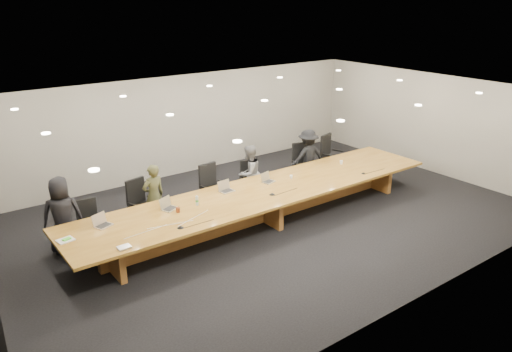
{
  "coord_description": "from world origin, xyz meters",
  "views": [
    {
      "loc": [
        -6.28,
        -8.2,
        4.86
      ],
      "look_at": [
        0.0,
        0.3,
        1.0
      ],
      "focal_mm": 35.0,
      "sensor_mm": 36.0,
      "label": 1
    }
  ],
  "objects_px": {
    "person_c": "(249,174)",
    "laptop_a": "(103,220)",
    "paper_cup_far": "(341,162)",
    "person_b": "(154,196)",
    "paper_cup_near": "(291,177)",
    "mic_right": "(364,173)",
    "conference_table": "(264,200)",
    "chair_far_right": "(333,156)",
    "chair_mid_left": "(214,188)",
    "chair_mid_right": "(251,181)",
    "mic_left": "(180,227)",
    "chair_left": "(143,204)",
    "person_a": "(62,215)",
    "person_d": "(308,157)",
    "mic_center": "(272,194)",
    "laptop_d": "(269,178)",
    "av_box": "(124,247)",
    "laptop_c": "(227,186)",
    "water_bottle": "(197,201)",
    "chair_far_left": "(90,224)",
    "amber_mug": "(178,210)",
    "laptop_b": "(170,204)",
    "chair_right": "(304,164)"
  },
  "relations": [
    {
      "from": "chair_mid_left",
      "to": "chair_mid_right",
      "type": "bearing_deg",
      "value": -5.05
    },
    {
      "from": "chair_mid_left",
      "to": "paper_cup_near",
      "type": "height_order",
      "value": "chair_mid_left"
    },
    {
      "from": "laptop_c",
      "to": "mic_right",
      "type": "relative_size",
      "value": 2.87
    },
    {
      "from": "mic_left",
      "to": "mic_center",
      "type": "relative_size",
      "value": 1.0
    },
    {
      "from": "paper_cup_far",
      "to": "av_box",
      "type": "height_order",
      "value": "paper_cup_far"
    },
    {
      "from": "laptop_c",
      "to": "water_bottle",
      "type": "height_order",
      "value": "laptop_c"
    },
    {
      "from": "person_d",
      "to": "laptop_b",
      "type": "height_order",
      "value": "person_d"
    },
    {
      "from": "chair_left",
      "to": "chair_mid_right",
      "type": "bearing_deg",
      "value": -16.17
    },
    {
      "from": "laptop_c",
      "to": "paper_cup_far",
      "type": "distance_m",
      "value": 3.42
    },
    {
      "from": "paper_cup_near",
      "to": "chair_far_right",
      "type": "bearing_deg",
      "value": 22.96
    },
    {
      "from": "person_a",
      "to": "laptop_a",
      "type": "relative_size",
      "value": 5.06
    },
    {
      "from": "person_d",
      "to": "mic_left",
      "type": "height_order",
      "value": "person_d"
    },
    {
      "from": "chair_right",
      "to": "paper_cup_far",
      "type": "distance_m",
      "value": 1.09
    },
    {
      "from": "laptop_c",
      "to": "person_b",
      "type": "bearing_deg",
      "value": 145.03
    },
    {
      "from": "laptop_d",
      "to": "water_bottle",
      "type": "xyz_separation_m",
      "value": [
        -2.02,
        -0.18,
        -0.02
      ]
    },
    {
      "from": "person_c",
      "to": "laptop_a",
      "type": "xyz_separation_m",
      "value": [
        -3.98,
        -0.83,
        0.16
      ]
    },
    {
      "from": "chair_left",
      "to": "person_a",
      "type": "xyz_separation_m",
      "value": [
        -1.71,
        -0.06,
        0.22
      ]
    },
    {
      "from": "person_b",
      "to": "water_bottle",
      "type": "bearing_deg",
      "value": 108.3
    },
    {
      "from": "chair_mid_left",
      "to": "paper_cup_near",
      "type": "relative_size",
      "value": 14.11
    },
    {
      "from": "conference_table",
      "to": "chair_far_left",
      "type": "distance_m",
      "value": 3.74
    },
    {
      "from": "conference_table",
      "to": "person_b",
      "type": "xyz_separation_m",
      "value": [
        -2.09,
        1.23,
        0.2
      ]
    },
    {
      "from": "paper_cup_far",
      "to": "person_b",
      "type": "bearing_deg",
      "value": 168.65
    },
    {
      "from": "chair_mid_right",
      "to": "laptop_c",
      "type": "xyz_separation_m",
      "value": [
        -1.21,
        -0.78,
        0.37
      ]
    },
    {
      "from": "chair_mid_left",
      "to": "chair_right",
      "type": "height_order",
      "value": "chair_mid_left"
    },
    {
      "from": "mic_left",
      "to": "mic_right",
      "type": "height_order",
      "value": "mic_left"
    },
    {
      "from": "person_c",
      "to": "mic_center",
      "type": "relative_size",
      "value": 11.04
    },
    {
      "from": "av_box",
      "to": "laptop_c",
      "type": "bearing_deg",
      "value": 21.06
    },
    {
      "from": "laptop_b",
      "to": "chair_far_left",
      "type": "bearing_deg",
      "value": 124.42
    },
    {
      "from": "chair_mid_right",
      "to": "chair_far_left",
      "type": "bearing_deg",
      "value": -160.08
    },
    {
      "from": "conference_table",
      "to": "laptop_a",
      "type": "distance_m",
      "value": 3.58
    },
    {
      "from": "paper_cup_near",
      "to": "mic_right",
      "type": "relative_size",
      "value": 0.76
    },
    {
      "from": "paper_cup_near",
      "to": "av_box",
      "type": "height_order",
      "value": "paper_cup_near"
    },
    {
      "from": "laptop_a",
      "to": "laptop_c",
      "type": "xyz_separation_m",
      "value": [
        2.84,
        0.09,
        -0.0
      ]
    },
    {
      "from": "chair_far_right",
      "to": "chair_right",
      "type": "bearing_deg",
      "value": 162.59
    },
    {
      "from": "chair_mid_right",
      "to": "conference_table",
      "type": "bearing_deg",
      "value": -93.4
    },
    {
      "from": "person_d",
      "to": "mic_center",
      "type": "relative_size",
      "value": 11.61
    },
    {
      "from": "person_c",
      "to": "mic_left",
      "type": "height_order",
      "value": "person_c"
    },
    {
      "from": "laptop_d",
      "to": "amber_mug",
      "type": "xyz_separation_m",
      "value": [
        -2.51,
        -0.26,
        -0.06
      ]
    },
    {
      "from": "mic_center",
      "to": "chair_mid_left",
      "type": "bearing_deg",
      "value": 110.74
    },
    {
      "from": "person_d",
      "to": "mic_left",
      "type": "relative_size",
      "value": 11.59
    },
    {
      "from": "chair_mid_left",
      "to": "laptop_d",
      "type": "relative_size",
      "value": 3.98
    },
    {
      "from": "mic_left",
      "to": "paper_cup_near",
      "type": "bearing_deg",
      "value": 13.42
    },
    {
      "from": "chair_far_left",
      "to": "amber_mug",
      "type": "distance_m",
      "value": 1.83
    },
    {
      "from": "chair_mid_right",
      "to": "av_box",
      "type": "relative_size",
      "value": 4.48
    },
    {
      "from": "conference_table",
      "to": "chair_far_right",
      "type": "height_order",
      "value": "chair_far_right"
    },
    {
      "from": "person_b",
      "to": "mic_right",
      "type": "relative_size",
      "value": 13.32
    },
    {
      "from": "chair_mid_right",
      "to": "av_box",
      "type": "xyz_separation_m",
      "value": [
        -4.07,
        -1.92,
        0.26
      ]
    },
    {
      "from": "chair_far_right",
      "to": "water_bottle",
      "type": "height_order",
      "value": "chair_far_right"
    },
    {
      "from": "water_bottle",
      "to": "av_box",
      "type": "xyz_separation_m",
      "value": [
        -1.95,
        -0.88,
        -0.08
      ]
    },
    {
      "from": "chair_far_right",
      "to": "laptop_c",
      "type": "relative_size",
      "value": 3.91
    }
  ]
}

